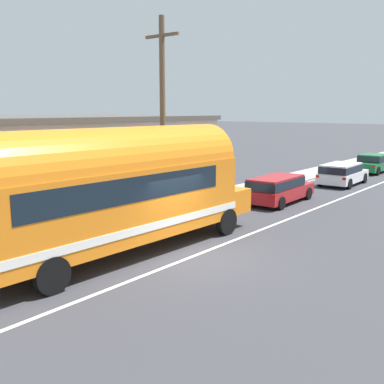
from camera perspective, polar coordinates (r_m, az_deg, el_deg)
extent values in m
plane|color=#38383D|center=(14.75, 0.06, -8.11)|extent=(300.00, 300.00, 0.00)
cube|color=silver|center=(24.94, 17.75, -0.98)|extent=(0.14, 80.00, 0.01)
cube|color=silver|center=(26.57, 9.94, 0.03)|extent=(0.12, 80.00, 0.01)
cube|color=#9E9B93|center=(25.52, 5.32, -0.12)|extent=(2.47, 90.00, 0.15)
cube|color=beige|center=(25.67, -18.41, 3.92)|extent=(11.19, 16.61, 4.10)
cube|color=#4C4742|center=(25.54, -18.68, 8.76)|extent=(11.49, 16.91, 0.24)
cube|color=black|center=(21.23, -10.24, 2.38)|extent=(0.08, 14.61, 1.20)
cylinder|color=brown|center=(19.73, -3.70, 9.07)|extent=(0.24, 0.24, 8.50)
cube|color=brown|center=(19.96, -3.82, 19.03)|extent=(1.80, 0.12, 0.12)
cube|color=orange|center=(14.63, -9.50, -1.31)|extent=(2.76, 9.53, 2.30)
cylinder|color=orange|center=(14.44, -9.63, 3.16)|extent=(2.71, 9.43, 2.45)
cube|color=orange|center=(18.59, 3.41, -0.85)|extent=(2.30, 1.36, 0.95)
cube|color=white|center=(14.77, -9.43, -3.79)|extent=(2.80, 9.57, 0.24)
cube|color=black|center=(14.33, -10.49, 0.86)|extent=(2.74, 7.73, 0.76)
cube|color=black|center=(17.91, 2.28, 3.03)|extent=(2.14, 0.16, 0.96)
cube|color=silver|center=(19.15, 4.66, -0.92)|extent=(0.90, 0.12, 0.56)
cylinder|color=black|center=(18.65, -1.44, -2.60)|extent=(0.29, 1.01, 1.00)
cylinder|color=black|center=(17.20, 4.35, -3.73)|extent=(0.29, 1.01, 1.00)
cylinder|color=black|center=(14.24, -22.26, -7.47)|extent=(0.29, 1.01, 1.00)
cylinder|color=black|center=(12.28, -17.19, -9.95)|extent=(0.29, 1.01, 1.00)
cube|color=#A5191E|center=(23.55, 10.98, -0.04)|extent=(1.94, 4.65, 0.60)
cube|color=#A5191E|center=(23.03, 10.50, 1.20)|extent=(1.69, 3.40, 0.55)
cube|color=black|center=(23.04, 10.50, 1.13)|extent=(1.75, 3.44, 0.43)
cube|color=red|center=(21.87, 6.52, -0.22)|extent=(0.20, 0.05, 0.14)
cube|color=red|center=(21.15, 10.09, -0.67)|extent=(0.20, 0.05, 0.14)
cylinder|color=black|center=(25.36, 10.85, 0.24)|extent=(0.22, 0.65, 0.64)
cylinder|color=black|center=(24.68, 14.37, -0.18)|extent=(0.22, 0.65, 0.64)
cylinder|color=black|center=(22.59, 7.24, -0.88)|extent=(0.22, 0.65, 0.64)
cylinder|color=black|center=(21.81, 11.09, -1.39)|extent=(0.22, 0.65, 0.64)
cube|color=white|center=(30.23, 18.44, 1.87)|extent=(2.00, 4.39, 0.60)
cube|color=white|center=(29.71, 18.20, 2.86)|extent=(1.76, 3.14, 0.55)
cube|color=black|center=(29.71, 18.20, 2.81)|extent=(1.82, 3.18, 0.43)
cube|color=red|center=(28.46, 15.48, 1.90)|extent=(0.20, 0.05, 0.14)
cube|color=red|center=(27.90, 18.56, 1.58)|extent=(0.20, 0.05, 0.14)
cylinder|color=black|center=(31.92, 17.78, 1.96)|extent=(0.22, 0.65, 0.64)
cylinder|color=black|center=(31.38, 20.84, 1.64)|extent=(0.22, 0.65, 0.64)
cylinder|color=black|center=(29.19, 15.82, 1.33)|extent=(0.22, 0.65, 0.64)
cylinder|color=black|center=(28.60, 19.14, 0.97)|extent=(0.22, 0.65, 0.64)
cube|color=#196633|center=(37.17, 21.88, 3.13)|extent=(1.96, 4.73, 0.60)
cube|color=#196633|center=(37.00, 21.87, 4.00)|extent=(1.69, 2.38, 0.55)
cube|color=black|center=(37.00, 21.87, 3.95)|extent=(1.75, 2.42, 0.43)
cube|color=red|center=(35.24, 19.41, 3.23)|extent=(0.20, 0.05, 0.14)
cube|color=red|center=(34.69, 21.83, 2.97)|extent=(0.20, 0.05, 0.14)
cylinder|color=black|center=(39.02, 21.45, 3.17)|extent=(0.22, 0.65, 0.64)
cylinder|color=black|center=(35.97, 19.68, 2.73)|extent=(0.22, 0.65, 0.64)
cylinder|color=black|center=(35.38, 22.30, 2.45)|extent=(0.22, 0.65, 0.64)
cube|color=red|center=(41.13, 22.92, 3.93)|extent=(0.20, 0.04, 0.14)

